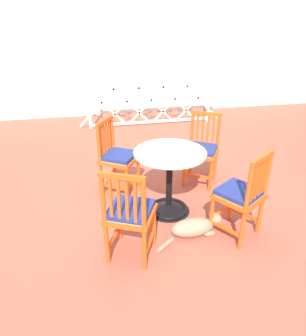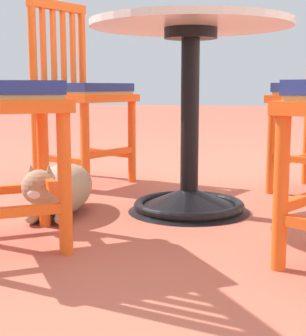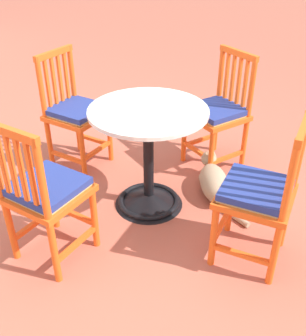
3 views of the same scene
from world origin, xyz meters
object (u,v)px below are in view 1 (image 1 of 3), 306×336
object	(u,v)px
orange_chair_near_fence	(118,158)
orange_chair_by_planter	(130,214)
cafe_table	(169,189)
orange_chair_tucked_in	(241,196)
orange_chair_facing_out	(202,151)
tabby_cat	(196,227)

from	to	relation	value
orange_chair_near_fence	orange_chair_by_planter	world-z (taller)	same
cafe_table	orange_chair_tucked_in	size ratio (longest dim) A/B	0.83
orange_chair_facing_out	orange_chair_near_fence	bearing A→B (deg)	-179.47
orange_chair_near_fence	orange_chair_by_planter	size ratio (longest dim) A/B	1.00
tabby_cat	orange_chair_by_planter	bearing A→B (deg)	-167.93
orange_chair_tucked_in	tabby_cat	bearing A→B (deg)	171.49
orange_chair_by_planter	orange_chair_facing_out	size ratio (longest dim) A/B	1.00
orange_chair_by_planter	tabby_cat	world-z (taller)	orange_chair_by_planter
orange_chair_by_planter	orange_chair_tucked_in	world-z (taller)	same
orange_chair_by_planter	orange_chair_facing_out	bearing A→B (deg)	47.80
orange_chair_tucked_in	tabby_cat	world-z (taller)	orange_chair_tucked_in
orange_chair_by_planter	orange_chair_tucked_in	distance (m)	1.08
orange_chair_by_planter	orange_chair_facing_out	distance (m)	1.61
cafe_table	orange_chair_tucked_in	distance (m)	0.80
orange_chair_near_fence	tabby_cat	size ratio (longest dim) A/B	1.27
orange_chair_facing_out	tabby_cat	world-z (taller)	orange_chair_facing_out
orange_chair_facing_out	cafe_table	bearing A→B (deg)	-134.72
cafe_table	orange_chair_by_planter	world-z (taller)	orange_chair_by_planter
cafe_table	tabby_cat	xyz separation A→B (m)	(0.16, -0.47, -0.19)
orange_chair_by_planter	orange_chair_tucked_in	bearing A→B (deg)	4.45
orange_chair_by_planter	orange_chair_facing_out	world-z (taller)	same
orange_chair_by_planter	tabby_cat	size ratio (longest dim) A/B	1.27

